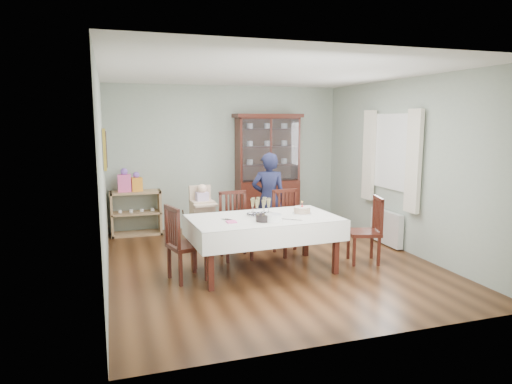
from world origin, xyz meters
name	(u,v)px	position (x,y,z in m)	size (l,w,h in m)	color
floor	(270,262)	(0.00, 0.00, 0.00)	(5.00, 5.00, 0.00)	#593319
room_shell	(258,144)	(0.00, 0.53, 1.70)	(5.00, 5.00, 5.00)	#9EAA99
dining_table	(264,244)	(-0.21, -0.34, 0.38)	(2.06, 1.25, 0.76)	#401810
china_cabinet	(267,169)	(0.75, 2.26, 1.12)	(1.30, 0.48, 2.18)	#401810
sideboard	(136,213)	(-1.75, 2.28, 0.40)	(0.90, 0.38, 0.80)	tan
picture_frame	(105,149)	(-2.22, 0.80, 1.65)	(0.04, 0.48, 0.58)	gold
window	(393,152)	(2.22, 0.30, 1.55)	(0.04, 1.02, 1.22)	white
curtain_left	(414,161)	(2.16, -0.32, 1.45)	(0.07, 0.30, 1.55)	silver
curtain_right	(369,155)	(2.16, 0.92, 1.45)	(0.07, 0.30, 1.55)	silver
radiator	(386,227)	(2.16, 0.30, 0.30)	(0.10, 0.80, 0.55)	white
chair_far_left	(236,239)	(-0.41, 0.37, 0.30)	(0.45, 0.45, 0.99)	#401810
chair_far_right	(290,235)	(0.45, 0.33, 0.29)	(0.48, 0.48, 0.98)	#401810
chair_end_left	(186,258)	(-1.27, -0.35, 0.29)	(0.54, 0.54, 0.98)	#401810
chair_end_right	(365,243)	(1.32, -0.41, 0.29)	(0.53, 0.53, 0.96)	#401810
woman	(269,199)	(0.31, 0.93, 0.77)	(0.56, 0.37, 1.54)	black
high_chair	(203,224)	(-0.80, 0.96, 0.41)	(0.51, 0.51, 1.06)	black
champagne_tray	(261,210)	(-0.21, -0.21, 0.83)	(0.39, 0.39, 0.24)	silver
birthday_cake	(302,210)	(0.37, -0.30, 0.81)	(0.27, 0.27, 0.18)	white
plate_stack_dark	(263,218)	(-0.30, -0.58, 0.81)	(0.19, 0.19, 0.09)	black
plate_stack_white	(273,218)	(-0.17, -0.62, 0.81)	(0.22, 0.22, 0.10)	white
napkin_stack	(231,222)	(-0.71, -0.52, 0.77)	(0.12, 0.12, 0.02)	pink
cutlery	(225,220)	(-0.75, -0.37, 0.77)	(0.11, 0.16, 0.01)	silver
cake_knife	(292,220)	(0.08, -0.62, 0.77)	(0.29, 0.03, 0.01)	silver
gift_bag_pink	(125,181)	(-1.93, 2.26, 0.99)	(0.23, 0.16, 0.42)	pink
gift_bag_orange	(137,183)	(-1.72, 2.26, 0.95)	(0.21, 0.17, 0.35)	orange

